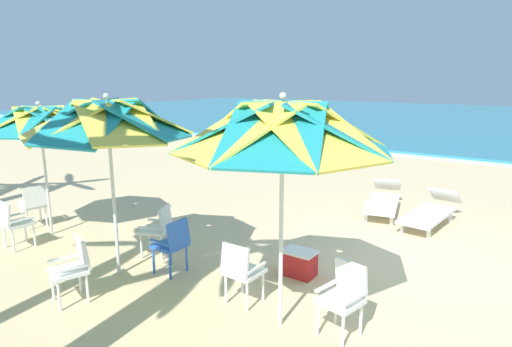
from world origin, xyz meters
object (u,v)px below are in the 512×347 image
plastic_chair_0 (241,269)px  plastic_chair_1 (344,294)px  beach_umbrella_1 (108,121)px  cooler_box (299,263)px  sun_lounger_1 (431,211)px  plastic_chair_6 (13,221)px  plastic_chair_5 (34,203)px  plastic_chair_3 (73,266)px  plastic_chair_4 (173,243)px  sun_lounger_2 (383,200)px  beachgoer_seated (364,151)px  beach_umbrella_0 (283,129)px  plastic_chair_2 (159,227)px  beach_umbrella_2 (40,121)px

plastic_chair_0 → plastic_chair_1: bearing=6.0°
beach_umbrella_1 → cooler_box: 3.48m
beach_umbrella_1 → sun_lounger_1: size_ratio=1.24×
cooler_box → plastic_chair_6: bearing=-157.5°
plastic_chair_5 → plastic_chair_0: bearing=-0.7°
plastic_chair_3 → cooler_box: size_ratio=1.73×
plastic_chair_4 → sun_lounger_2: plastic_chair_4 is taller
plastic_chair_0 → plastic_chair_3: size_ratio=1.00×
beachgoer_seated → plastic_chair_4: bearing=-84.2°
beach_umbrella_0 → plastic_chair_6: beach_umbrella_0 is taller
plastic_chair_0 → sun_lounger_1: 4.94m
plastic_chair_6 → beach_umbrella_0: bearing=6.7°
plastic_chair_0 → sun_lounger_1: bearing=74.9°
plastic_chair_2 → cooler_box: bearing=16.3°
plastic_chair_1 → beach_umbrella_1: bearing=-171.8°
beach_umbrella_0 → beachgoer_seated: (-3.20, 11.20, -2.09)m
beachgoer_seated → beach_umbrella_1: bearing=-87.7°
plastic_chair_2 → plastic_chair_3: (0.20, -1.69, 0.00)m
plastic_chair_4 → beach_umbrella_2: beach_umbrella_2 is taller
plastic_chair_1 → beach_umbrella_2: (-5.93, -0.12, 1.68)m
plastic_chair_3 → plastic_chair_5: same height
beach_umbrella_0 → cooler_box: bearing=109.7°
plastic_chair_1 → plastic_chair_4: bearing=179.8°
beach_umbrella_0 → beach_umbrella_1: 2.76m
plastic_chair_4 → cooler_box: plastic_chair_4 is taller
plastic_chair_1 → plastic_chair_5: 6.57m
plastic_chair_5 → plastic_chair_2: bearing=8.2°
beachgoer_seated → sun_lounger_2: bearing=-65.7°
plastic_chair_4 → sun_lounger_2: size_ratio=0.39×
cooler_box → plastic_chair_4: bearing=-147.3°
beach_umbrella_0 → plastic_chair_5: (-5.88, 0.19, -1.89)m
plastic_chair_1 → beachgoer_seated: size_ratio=0.94×
plastic_chair_0 → sun_lounger_1: size_ratio=0.39×
plastic_chair_2 → beach_umbrella_2: bearing=-168.8°
plastic_chair_0 → plastic_chair_2: size_ratio=1.00×
plastic_chair_0 → plastic_chair_6: same height
plastic_chair_4 → plastic_chair_6: 3.12m
plastic_chair_5 → plastic_chair_6: size_ratio=1.00×
plastic_chair_2 → beach_umbrella_2: size_ratio=0.34×
plastic_chair_6 → beachgoer_seated: size_ratio=0.94×
plastic_chair_2 → plastic_chair_3: same height
plastic_chair_3 → beach_umbrella_1: bearing=101.4°
beach_umbrella_1 → beach_umbrella_2: size_ratio=1.08×
plastic_chair_4 → beach_umbrella_2: size_ratio=0.34×
plastic_chair_6 → sun_lounger_1: bearing=44.0°
beach_umbrella_2 → plastic_chair_5: beach_umbrella_2 is taller
plastic_chair_5 → beachgoer_seated: size_ratio=0.94×
plastic_chair_2 → cooler_box: size_ratio=1.73×
plastic_chair_3 → sun_lounger_1: (3.19, 5.95, -0.22)m
plastic_chair_5 → sun_lounger_2: 7.36m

